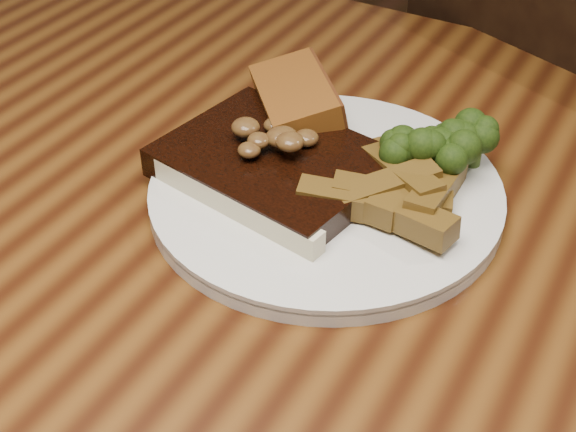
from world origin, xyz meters
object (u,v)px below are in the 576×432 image
dining_table (301,350)px  plate (326,194)px  garlic_bread (294,115)px  potato_wedges (419,196)px  steak (275,165)px

dining_table → plate: (-0.02, 0.08, 0.10)m
dining_table → plate: size_ratio=5.55×
garlic_bread → potato_wedges: 0.15m
steak → plate: bearing=19.9°
plate → garlic_bread: size_ratio=2.67×
plate → potato_wedges: (0.08, 0.01, 0.02)m
potato_wedges → steak: bearing=-170.6°
steak → potato_wedges: (0.12, 0.02, -0.00)m
steak → garlic_bread: (-0.02, 0.08, -0.00)m
plate → garlic_bread: garlic_bread is taller
dining_table → garlic_bread: garlic_bread is taller
dining_table → plate: 0.13m
dining_table → steak: 0.15m
garlic_bread → dining_table: bearing=-11.5°
plate → garlic_bread: bearing=134.2°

